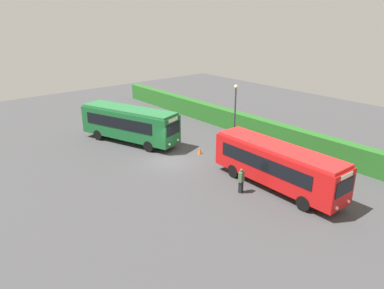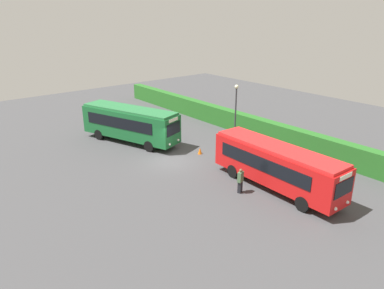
{
  "view_description": "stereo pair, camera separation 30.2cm",
  "coord_description": "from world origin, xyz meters",
  "views": [
    {
      "loc": [
        22.54,
        -16.55,
        11.81
      ],
      "look_at": [
        1.21,
        1.33,
        1.51
      ],
      "focal_mm": 33.99,
      "sensor_mm": 36.0,
      "label": 1
    },
    {
      "loc": [
        22.73,
        -16.31,
        11.81
      ],
      "look_at": [
        1.21,
        1.33,
        1.51
      ],
      "focal_mm": 33.99,
      "sensor_mm": 36.0,
      "label": 2
    }
  ],
  "objects": [
    {
      "name": "ground_plane",
      "position": [
        0.0,
        0.0,
        0.0
      ],
      "size": [
        64.0,
        64.0,
        0.0
      ],
      "primitive_type": "plane",
      "color": "#424244"
    },
    {
      "name": "traffic_cone",
      "position": [
        0.35,
        2.93,
        0.3
      ],
      "size": [
        0.36,
        0.36,
        0.6
      ],
      "primitive_type": "cone",
      "color": "orange",
      "rests_on": "ground_plane"
    },
    {
      "name": "bus_red",
      "position": [
        8.65,
        2.76,
        1.83
      ],
      "size": [
        10.2,
        2.61,
        3.17
      ],
      "rotation": [
        0.0,
        0.0,
        -0.03
      ],
      "color": "red",
      "rests_on": "ground_plane"
    },
    {
      "name": "person_center",
      "position": [
        -7.93,
        1.36,
        0.97
      ],
      "size": [
        0.44,
        0.46,
        1.82
      ],
      "rotation": [
        0.0,
        0.0,
        2.52
      ],
      "color": "black",
      "rests_on": "ground_plane"
    },
    {
      "name": "person_left",
      "position": [
        -10.39,
        1.06,
        0.99
      ],
      "size": [
        0.51,
        0.42,
        1.86
      ],
      "rotation": [
        0.0,
        0.0,
        4.28
      ],
      "color": "maroon",
      "rests_on": "ground_plane"
    },
    {
      "name": "bus_green",
      "position": [
        -6.22,
        -0.11,
        1.91
      ],
      "size": [
        10.14,
        5.53,
        3.32
      ],
      "rotation": [
        0.0,
        0.0,
        0.33
      ],
      "color": "#19602D",
      "rests_on": "ground_plane"
    },
    {
      "name": "lamppost",
      "position": [
        0.55,
        6.98,
        3.51
      ],
      "size": [
        0.36,
        0.36,
        5.63
      ],
      "color": "#38383D",
      "rests_on": "ground_plane"
    },
    {
      "name": "person_right",
      "position": [
        7.55,
        0.4,
        0.94
      ],
      "size": [
        0.37,
        0.51,
        1.78
      ],
      "rotation": [
        0.0,
        0.0,
        0.27
      ],
      "color": "black",
      "rests_on": "ground_plane"
    },
    {
      "name": "hedge_row",
      "position": [
        0.0,
        10.2,
        0.98
      ],
      "size": [
        44.0,
        1.02,
        1.96
      ],
      "primitive_type": "cube",
      "color": "#266522",
      "rests_on": "ground_plane"
    }
  ]
}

